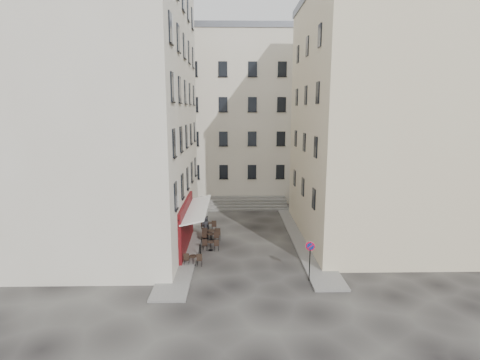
{
  "coord_description": "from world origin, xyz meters",
  "views": [
    {
      "loc": [
        -1.0,
        -25.07,
        9.86
      ],
      "look_at": [
        -0.45,
        4.0,
        4.48
      ],
      "focal_mm": 28.0,
      "sensor_mm": 36.0,
      "label": 1
    }
  ],
  "objects_px": {
    "bistro_table_b": "(211,245)",
    "pedestrian": "(205,228)",
    "bistro_table_a": "(193,259)",
    "no_parking_sign": "(310,253)"
  },
  "relations": [
    {
      "from": "bistro_table_a",
      "to": "pedestrian",
      "type": "relative_size",
      "value": 0.64
    },
    {
      "from": "bistro_table_b",
      "to": "bistro_table_a",
      "type": "bearing_deg",
      "value": -110.42
    },
    {
      "from": "bistro_table_a",
      "to": "pedestrian",
      "type": "distance_m",
      "value": 5.07
    },
    {
      "from": "no_parking_sign",
      "to": "bistro_table_b",
      "type": "bearing_deg",
      "value": 159.5
    },
    {
      "from": "bistro_table_b",
      "to": "pedestrian",
      "type": "bearing_deg",
      "value": 103.05
    },
    {
      "from": "bistro_table_a",
      "to": "bistro_table_b",
      "type": "distance_m",
      "value": 2.83
    },
    {
      "from": "no_parking_sign",
      "to": "bistro_table_b",
      "type": "xyz_separation_m",
      "value": [
        -6.07,
        4.96,
        -1.28
      ]
    },
    {
      "from": "bistro_table_a",
      "to": "bistro_table_b",
      "type": "xyz_separation_m",
      "value": [
        0.99,
        2.65,
        0.0
      ]
    },
    {
      "from": "bistro_table_a",
      "to": "pedestrian",
      "type": "xyz_separation_m",
      "value": [
        0.44,
        5.02,
        0.5
      ]
    },
    {
      "from": "no_parking_sign",
      "to": "pedestrian",
      "type": "distance_m",
      "value": 9.91
    }
  ]
}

